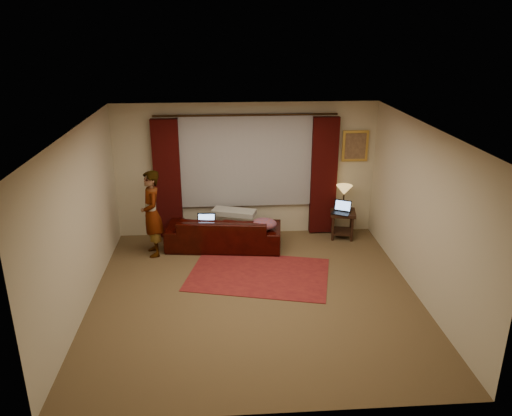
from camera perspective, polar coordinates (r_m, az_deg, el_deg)
The scene contains 20 objects.
floor at distance 7.84m, azimuth -0.11°, elevation -9.99°, with size 5.00×5.00×0.01m, color brown.
ceiling at distance 6.90m, azimuth -0.12°, elevation 9.01°, with size 5.00×5.00×0.02m, color silver.
wall_back at distance 9.64m, azimuth -1.15°, elevation 4.34°, with size 5.00×0.02×2.60m, color beige.
wall_front at distance 5.04m, azimuth 1.90°, elevation -11.50°, with size 5.00×0.02×2.60m, color beige.
wall_left at distance 7.54m, azimuth -19.44°, elevation -1.51°, with size 0.02×5.00×2.60m, color beige.
wall_right at distance 7.84m, azimuth 18.44°, elevation -0.55°, with size 0.02×5.00×2.60m, color beige.
sheer_curtain at distance 9.53m, azimuth -1.14°, elevation 5.40°, with size 2.50×0.05×1.80m, color #95949B.
drape_left at distance 9.61m, azimuth -10.09°, elevation 3.23°, with size 0.50×0.14×2.30m, color black.
drape_right at distance 9.76m, azimuth 7.74°, elevation 3.62°, with size 0.50×0.14×2.30m, color black.
curtain_rod at distance 9.29m, azimuth -1.16°, elevation 10.57°, with size 0.04×0.04×3.40m, color black.
picture_frame at distance 9.83m, azimuth 11.26°, elevation 6.97°, with size 0.50×0.04×0.60m, color gold.
sofa at distance 9.28m, azimuth -3.70°, elevation -2.06°, with size 2.11×0.91×0.85m, color black.
throw_blanket at distance 9.30m, azimuth -2.55°, elevation 0.86°, with size 0.80×0.32×0.09m, color #9A9994.
clothing_pile at distance 9.06m, azimuth 0.87°, elevation -1.90°, with size 0.49×0.37×0.21m, color brown.
laptop_sofa at distance 9.15m, azimuth -5.74°, elevation -1.63°, with size 0.33×0.37×0.24m, color black, non-canonical shape.
area_rug at distance 8.44m, azimuth 0.30°, elevation -7.58°, with size 2.29×1.53×0.01m, color maroon.
end_table at distance 9.89m, azimuth 9.82°, elevation -1.84°, with size 0.47×0.47×0.55m, color black.
tiffany_lamp at distance 9.80m, azimuth 9.99°, elevation 1.19°, with size 0.31×0.31×0.49m, color olive, non-canonical shape.
laptop_table at distance 9.61m, azimuth 9.69°, elevation 0.03°, with size 0.33×0.36×0.24m, color black, non-canonical shape.
person at distance 9.04m, azimuth -11.83°, elevation -0.64°, with size 0.46×0.46×1.57m, color #9A9994.
Camera 1 is at (-0.47, -6.75, 3.96)m, focal length 35.00 mm.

